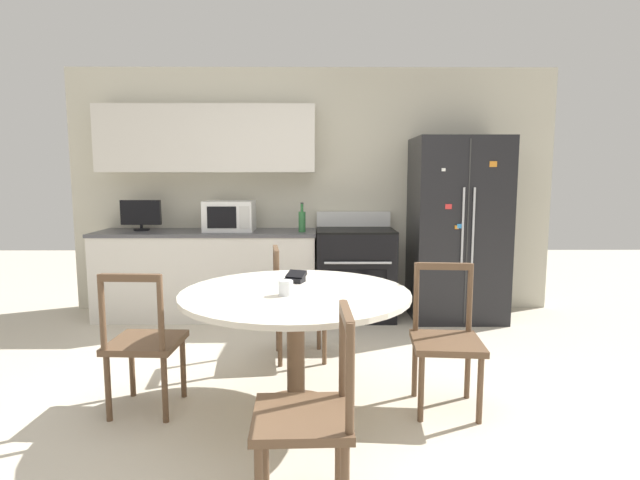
% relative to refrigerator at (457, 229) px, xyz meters
% --- Properties ---
extents(ground_plane, '(14.00, 14.00, 0.00)m').
position_rel_refrigerator_xyz_m(ground_plane, '(-1.48, -2.23, -0.92)').
color(ground_plane, beige).
extents(back_wall, '(5.20, 0.44, 2.60)m').
position_rel_refrigerator_xyz_m(back_wall, '(-1.78, 0.36, 0.53)').
color(back_wall, beige).
rests_on(back_wall, ground_plane).
extents(kitchen_counter, '(2.25, 0.64, 0.90)m').
position_rel_refrigerator_xyz_m(kitchen_counter, '(-2.57, 0.06, -0.47)').
color(kitchen_counter, silver).
rests_on(kitchen_counter, ground_plane).
extents(refrigerator, '(0.91, 0.73, 1.85)m').
position_rel_refrigerator_xyz_m(refrigerator, '(0.00, 0.00, 0.00)').
color(refrigerator, black).
rests_on(refrigerator, ground_plane).
extents(oven_range, '(0.79, 0.68, 1.08)m').
position_rel_refrigerator_xyz_m(oven_range, '(-1.04, 0.03, -0.45)').
color(oven_range, black).
rests_on(oven_range, ground_plane).
extents(microwave, '(0.50, 0.39, 0.31)m').
position_rel_refrigerator_xyz_m(microwave, '(-2.33, 0.08, 0.13)').
color(microwave, white).
rests_on(microwave, kitchen_counter).
extents(countertop_tv, '(0.41, 0.16, 0.32)m').
position_rel_refrigerator_xyz_m(countertop_tv, '(-3.26, 0.11, 0.15)').
color(countertop_tv, black).
rests_on(countertop_tv, kitchen_counter).
extents(counter_bottle, '(0.07, 0.07, 0.30)m').
position_rel_refrigerator_xyz_m(counter_bottle, '(-1.58, -0.04, 0.09)').
color(counter_bottle, '#2D6B38').
rests_on(counter_bottle, kitchen_counter).
extents(dining_table, '(1.39, 1.39, 0.77)m').
position_rel_refrigerator_xyz_m(dining_table, '(-1.56, -2.10, -0.28)').
color(dining_table, beige).
rests_on(dining_table, ground_plane).
extents(dining_chair_left, '(0.44, 0.44, 0.90)m').
position_rel_refrigerator_xyz_m(dining_chair_left, '(-2.50, -2.08, -0.49)').
color(dining_chair_left, brown).
rests_on(dining_chair_left, ground_plane).
extents(dining_chair_right, '(0.46, 0.46, 0.90)m').
position_rel_refrigerator_xyz_m(dining_chair_right, '(-0.63, -2.04, -0.49)').
color(dining_chair_right, brown).
rests_on(dining_chair_right, ground_plane).
extents(dining_chair_far, '(0.47, 0.47, 0.90)m').
position_rel_refrigerator_xyz_m(dining_chair_far, '(-1.60, -1.16, -0.49)').
color(dining_chair_far, brown).
rests_on(dining_chair_far, ground_plane).
extents(dining_chair_near, '(0.43, 0.43, 0.90)m').
position_rel_refrigerator_xyz_m(dining_chair_near, '(-1.47, -3.03, -0.49)').
color(dining_chair_near, brown).
rests_on(dining_chair_near, ground_plane).
extents(candle_glass, '(0.09, 0.09, 0.09)m').
position_rel_refrigerator_xyz_m(candle_glass, '(-1.62, -2.20, -0.12)').
color(candle_glass, silver).
rests_on(candle_glass, dining_table).
extents(wallet, '(0.16, 0.16, 0.07)m').
position_rel_refrigerator_xyz_m(wallet, '(-1.58, -1.82, -0.13)').
color(wallet, black).
rests_on(wallet, dining_table).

